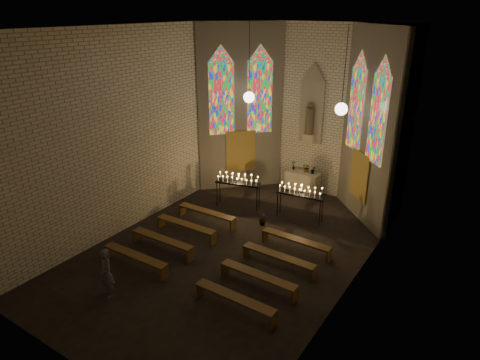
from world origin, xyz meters
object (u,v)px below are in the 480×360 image
object	(u,v)px
altar	(303,183)
aisle_flower_pot	(262,219)
visitor	(106,273)
votive_stand_left	(238,181)
votive_stand_right	(300,192)

from	to	relation	value
altar	aisle_flower_pot	bearing A→B (deg)	-89.99
visitor	votive_stand_left	bearing A→B (deg)	110.97
altar	aisle_flower_pot	distance (m)	3.38
aisle_flower_pot	visitor	size ratio (longest dim) A/B	0.31
altar	votive_stand_right	bearing A→B (deg)	-67.19
altar	votive_stand_right	distance (m)	2.47
visitor	aisle_flower_pot	bearing A→B (deg)	95.87
altar	votive_stand_left	bearing A→B (deg)	-122.25
aisle_flower_pot	votive_stand_left	distance (m)	2.02
altar	votive_stand_left	size ratio (longest dim) A/B	0.76
aisle_flower_pot	visitor	distance (m)	6.17
altar	visitor	bearing A→B (deg)	-98.83
votive_stand_right	visitor	distance (m)	7.53
aisle_flower_pot	votive_stand_left	size ratio (longest dim) A/B	0.25
votive_stand_left	aisle_flower_pot	bearing A→B (deg)	-41.35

